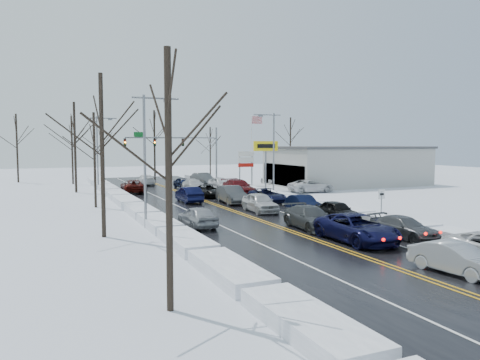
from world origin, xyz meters
name	(u,v)px	position (x,y,z in m)	size (l,w,h in m)	color
ground	(238,213)	(0.00, 0.00, 0.00)	(160.00, 160.00, 0.00)	silver
road_surface	(229,209)	(0.00, 2.00, 0.01)	(14.00, 84.00, 0.01)	black
snow_bank_left	(141,215)	(-7.60, 2.00, 0.00)	(1.91, 72.00, 0.61)	white
snow_bank_right	(304,205)	(7.60, 2.00, 0.00)	(1.91, 72.00, 0.61)	white
traffic_signal_mast	(183,145)	(3.45, 27.99, 5.48)	(13.28, 0.39, 8.00)	slate
tires_plus_sign	(266,149)	(10.50, 15.99, 4.99)	(3.20, 0.34, 6.00)	slate
used_vehicles_sign	(246,161)	(10.50, 22.00, 3.32)	(2.20, 0.22, 4.65)	slate
speed_limit_sign	(381,199)	(8.20, -8.00, 1.63)	(0.55, 0.09, 2.35)	slate
flagpole	(253,142)	(15.17, 30.00, 5.93)	(1.87, 1.20, 10.00)	silver
dealership_building	(347,166)	(23.98, 18.00, 2.66)	(20.40, 12.40, 5.30)	#A3A39F
streetlight_ne	(272,147)	(8.30, 10.00, 5.31)	(3.20, 0.25, 9.00)	slate
streetlight_sw	(148,150)	(-8.30, -4.00, 5.31)	(3.20, 0.25, 9.00)	slate
streetlight_nw	(99,147)	(-8.30, 24.00, 5.31)	(3.20, 0.25, 9.00)	slate
tree_left_a	(168,128)	(-11.00, -20.00, 6.29)	(3.60, 3.60, 9.00)	#2D231C
tree_left_b	(102,123)	(-11.50, -6.00, 6.99)	(4.00, 4.00, 10.00)	#2D231C
tree_left_c	(94,141)	(-10.50, 8.00, 5.94)	(3.40, 3.40, 8.50)	#2D231C
tree_left_d	(75,129)	(-11.20, 22.00, 7.33)	(4.20, 4.20, 10.50)	#2D231C
tree_left_e	(72,137)	(-10.80, 34.00, 6.64)	(3.80, 3.80, 9.50)	#2D231C
tree_far_a	(17,135)	(-18.00, 40.00, 6.99)	(4.00, 4.00, 10.00)	#2D231C
tree_far_b	(101,140)	(-6.00, 41.00, 6.29)	(3.60, 3.60, 9.00)	#2D231C
tree_far_c	(154,131)	(2.00, 39.00, 7.68)	(4.40, 4.40, 11.00)	#2D231C
tree_far_d	(210,142)	(12.00, 40.50, 5.94)	(3.40, 3.40, 8.50)	#2D231C
tree_far_e	(290,134)	(28.00, 41.00, 7.33)	(4.20, 4.20, 10.50)	#2D231C
queued_car_1	(456,274)	(1.81, -20.56, 0.00)	(1.47, 4.23, 1.39)	#ACAFB4
queued_car_2	(357,242)	(1.93, -13.35, 0.00)	(2.72, 5.91, 1.64)	black
queued_car_3	(310,229)	(1.68, -8.63, 0.00)	(2.13, 5.24, 1.52)	#383B3D
queued_car_4	(260,212)	(1.85, -0.42, 0.00)	(1.91, 4.75, 1.62)	silver
queued_car_5	(232,203)	(1.77, 5.64, 0.00)	(1.78, 5.10, 1.68)	#3B3D40
queued_car_6	(209,197)	(1.57, 11.57, 0.00)	(2.19, 4.76, 1.32)	black
queued_car_7	(194,192)	(1.61, 17.04, 0.00)	(2.06, 5.06, 1.47)	#BBBBBD
queued_car_8	(184,188)	(1.84, 22.15, 0.00)	(1.60, 3.99, 1.36)	black
queued_car_11	(404,239)	(5.17, -13.66, 0.00)	(1.88, 4.61, 1.34)	#434548
queued_car_12	(337,220)	(5.40, -6.42, 0.00)	(1.72, 4.27, 1.45)	black
queued_car_13	(303,212)	(5.14, -1.94, 0.00)	(1.51, 4.34, 1.43)	black
queued_car_14	(267,203)	(5.16, 4.84, 0.00)	(2.29, 4.97, 1.38)	black
queued_car_15	(238,195)	(5.13, 11.92, 0.00)	(2.40, 5.91, 1.71)	#4E0A0E
queued_car_16	(220,190)	(5.42, 18.34, 0.00)	(1.89, 4.69, 1.60)	silver
queued_car_17	(203,185)	(5.33, 24.80, 0.00)	(1.80, 5.17, 1.70)	#474A4C
oncoming_car_0	(189,202)	(-1.72, 8.15, 0.00)	(1.63, 4.67, 1.54)	black
oncoming_car_1	(133,193)	(-5.14, 18.98, 0.00)	(2.53, 5.48, 1.52)	#440C09
oncoming_car_2	(145,185)	(-1.73, 28.59, 0.00)	(2.00, 4.91, 1.43)	white
oncoming_car_3	(198,227)	(-5.13, -4.99, 0.00)	(1.72, 4.29, 1.46)	#97999E
parked_car_0	(311,192)	(14.13, 11.27, 0.00)	(2.50, 5.41, 1.50)	silver
parked_car_1	(308,188)	(16.83, 16.37, 0.00)	(1.89, 4.66, 1.35)	#404245
parked_car_2	(271,184)	(14.85, 22.96, 0.00)	(1.76, 4.37, 1.49)	silver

